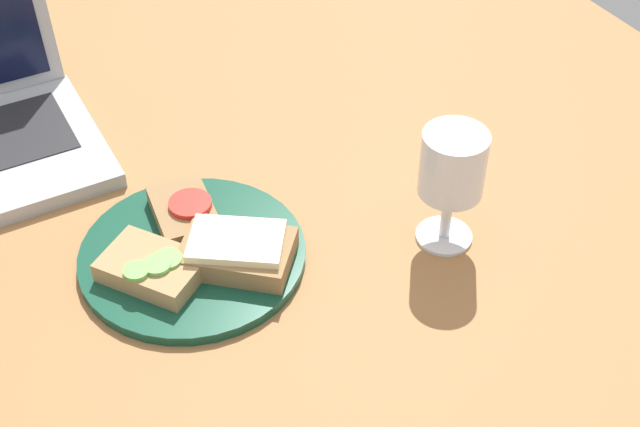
# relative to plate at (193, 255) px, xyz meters

# --- Properties ---
(wooden_table) EXTENTS (1.40, 1.40, 0.03)m
(wooden_table) POSITION_rel_plate_xyz_m (0.05, -0.04, -0.02)
(wooden_table) COLOR #9E6B3D
(wooden_table) RESTS_ON ground
(plate) EXTENTS (0.24, 0.24, 0.01)m
(plate) POSITION_rel_plate_xyz_m (0.00, 0.00, 0.00)
(plate) COLOR #144733
(plate) RESTS_ON wooden_table
(sandwich_with_cheese) EXTENTS (0.14, 0.13, 0.03)m
(sandwich_with_cheese) POSITION_rel_plate_xyz_m (0.04, -0.03, 0.02)
(sandwich_with_cheese) COLOR #937047
(sandwich_with_cheese) RESTS_ON plate
(sandwich_with_tomato) EXTENTS (0.07, 0.10, 0.03)m
(sandwich_with_tomato) POSITION_rel_plate_xyz_m (0.01, 0.05, 0.02)
(sandwich_with_tomato) COLOR #937047
(sandwich_with_tomato) RESTS_ON plate
(sandwich_with_cucumber) EXTENTS (0.11, 0.12, 0.03)m
(sandwich_with_cucumber) POSITION_rel_plate_xyz_m (-0.05, -0.01, 0.02)
(sandwich_with_cucumber) COLOR #A88456
(sandwich_with_cucumber) RESTS_ON plate
(wine_glass) EXTENTS (0.07, 0.07, 0.14)m
(wine_glass) POSITION_rel_plate_xyz_m (0.25, -0.10, 0.09)
(wine_glass) COLOR white
(wine_glass) RESTS_ON wooden_table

